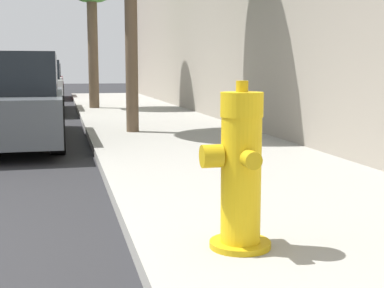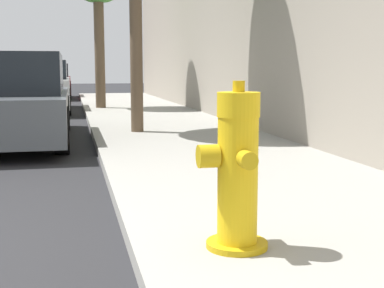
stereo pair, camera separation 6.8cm
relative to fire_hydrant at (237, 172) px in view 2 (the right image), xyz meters
The scene contains 5 objects.
sidewalk_slab 0.97m from the fire_hydrant, 18.09° to the left, with size 2.75×40.00×0.12m.
fire_hydrant is the anchor object (origin of this frame).
parked_car_near 6.17m from the fire_hydrant, 107.83° to the left, with size 1.88×4.59×1.38m.
parked_car_mid 12.16m from the fire_hydrant, 98.51° to the left, with size 1.75×4.54×1.36m.
parked_car_far 18.65m from the fire_hydrant, 95.69° to the left, with size 1.88×4.05×1.34m.
Camera 2 is at (1.85, -3.11, 1.14)m, focal length 50.00 mm.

